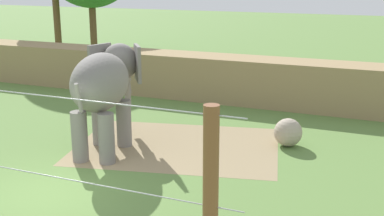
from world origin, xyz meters
The scene contains 5 objects.
ground_plane centered at (0.00, 0.00, 0.00)m, with size 120.00×120.00×0.00m, color #5B7F3D.
dirt_patch centered at (1.47, 4.32, 0.00)m, with size 6.12×4.46×0.01m, color #937F5B.
embankment_wall centered at (0.00, 10.38, 0.92)m, with size 36.00×1.80×1.84m, color #997F56.
elephant centered at (-0.35, 3.22, 2.01)m, with size 2.05×4.04×3.03m.
enrichment_ball centered at (4.61, 5.63, 0.43)m, with size 0.87×0.87×0.87m, color tan.
Camera 1 is at (7.44, -8.74, 5.09)m, focal length 46.03 mm.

